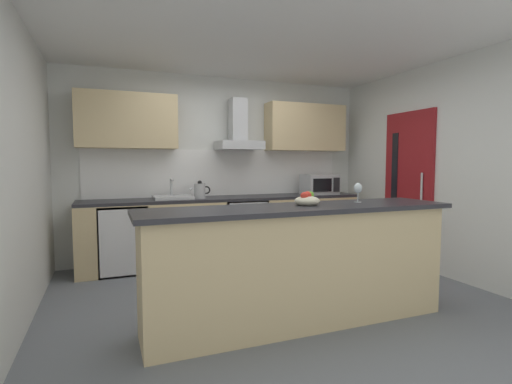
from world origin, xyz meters
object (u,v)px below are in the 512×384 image
Objects in this scene: kettle at (200,191)px; microwave at (319,184)px; refrigerator at (123,238)px; sink at (173,197)px; oven at (242,228)px; range_hood at (239,134)px; fruit_bowl at (307,200)px; wine_glass at (358,189)px.

microwave is at bearing 0.18° from kettle.
sink is at bearing 1.23° from refrigerator.
oven is 1.06m from sink.
range_hood is 3.27× the size of fruit_bowl.
fruit_bowl is (0.44, -2.13, 0.05)m from kettle.
refrigerator is at bearing -179.90° from oven.
kettle reaches higher than oven.
kettle is at bearing 115.48° from wine_glass.
refrigerator is at bearing 179.49° from microwave.
range_hood is at bearing 90.00° from oven.
wine_glass is 0.81× the size of fruit_bowl.
kettle is (0.99, -0.03, 0.58)m from refrigerator.
fruit_bowl is (0.79, -2.17, 0.13)m from sink.
fruit_bowl reaches higher than refrigerator.
wine_glass is at bearing -57.73° from sink.
refrigerator is 1.70× the size of microwave.
range_hood is 4.05× the size of wine_glass.
range_hood is 2.37m from wine_glass.
sink is 2.27× the size of fruit_bowl.
refrigerator is 0.81m from sink.
refrigerator is at bearing -175.25° from range_hood.
oven is at bearing 178.71° from microwave.
wine_glass is at bearing -79.60° from oven.
sink reaches higher than oven.
range_hood reaches higher than kettle.
refrigerator is 2.10m from range_hood.
sink is 1.73× the size of kettle.
oven is at bearing -0.66° from sink.
microwave reaches higher than oven.
microwave reaches higher than kettle.
oven is at bearing -90.00° from range_hood.
range_hood is at bearing 85.89° from fruit_bowl.
wine_glass is (0.39, -2.12, 0.68)m from oven.
range_hood is at bearing 4.75° from refrigerator.
wine_glass is (1.98, -2.12, 0.71)m from refrigerator.
sink is at bearing 110.01° from fruit_bowl.
microwave is 1.73× the size of kettle.
microwave is 2.27× the size of fruit_bowl.
microwave is at bearing 56.72° from fruit_bowl.
kettle is 2.17m from fruit_bowl.
range_hood reaches higher than sink.
oven is 1.60× the size of microwave.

